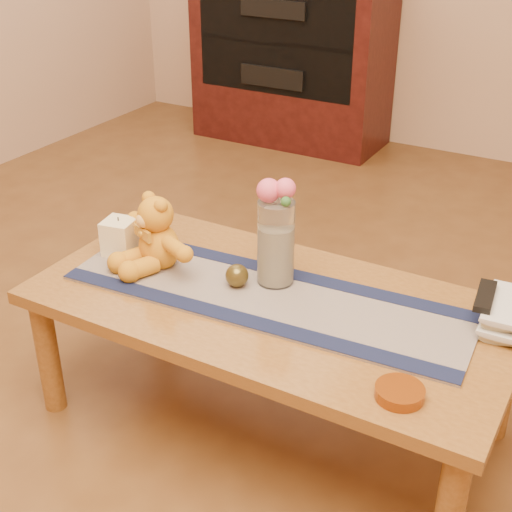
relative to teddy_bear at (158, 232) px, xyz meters
The scene contains 30 objects.
floor 0.69m from the teddy_bear, ahead, with size 5.50×5.50×0.00m, color brown.
coffee_table_top 0.42m from the teddy_bear, ahead, with size 1.40×0.70×0.04m, color brown.
table_leg_fl 0.53m from the teddy_bear, 129.02° to the right, with size 0.07×0.07×0.41m, color brown.
table_leg_bl 0.52m from the teddy_bear, 130.20° to the left, with size 0.07×0.07×0.41m, color brown.
table_leg_br 1.14m from the teddy_bear, 15.27° to the left, with size 0.07×0.07×0.41m, color brown.
persian_runner 0.40m from the teddy_bear, ahead, with size 1.20×0.35×0.01m, color #1D1B4B.
runner_border_near 0.43m from the teddy_bear, 20.71° to the right, with size 1.20×0.06×0.00m, color #121837.
runner_border_far 0.41m from the teddy_bear, 21.02° to the left, with size 1.20×0.06×0.00m, color #121837.
teddy_bear is the anchor object (origin of this frame).
pillar_candle 0.16m from the teddy_bear, behind, with size 0.10×0.10×0.11m, color #FFEDBB.
candle_wick 0.15m from the teddy_bear, behind, with size 0.00×0.00×0.01m, color black.
glass_vase 0.38m from the teddy_bear, 12.52° to the left, with size 0.11×0.11×0.26m, color silver.
potpourri_fill 0.38m from the teddy_bear, 12.52° to the left, with size 0.09×0.09×0.18m, color beige.
rose_left 0.40m from the teddy_bear, 11.64° to the left, with size 0.07×0.07×0.07m, color #EB5275.
rose_right 0.45m from the teddy_bear, 12.44° to the left, with size 0.06×0.06×0.06m, color #EB5275.
blue_flower_back 0.43m from the teddy_bear, 17.17° to the left, with size 0.04×0.04×0.04m, color #4D6AA8.
blue_flower_side 0.39m from the teddy_bear, 16.76° to the left, with size 0.04×0.04×0.04m, color #4D6AA8.
leaf_sprig 0.44m from the teddy_bear, ahead, with size 0.03×0.03×0.03m, color #33662D.
bronze_ball 0.29m from the teddy_bear, ahead, with size 0.07×0.07×0.07m, color #4F411A.
book_bottom 0.98m from the teddy_bear, 10.86° to the left, with size 0.17×0.22×0.02m, color beige.
book_lower 0.99m from the teddy_bear, 10.61° to the left, with size 0.16×0.22×0.02m, color beige.
book_upper 0.97m from the teddy_bear, 11.07° to the left, with size 0.17×0.22×0.02m, color beige.
book_top 0.98m from the teddy_bear, 10.73° to the left, with size 0.16×0.22×0.02m, color beige.
tv_remote 0.98m from the teddy_bear, 10.28° to the left, with size 0.04×0.16×0.02m, color black.
amber_dish 0.91m from the teddy_bear, 15.49° to the right, with size 0.12×0.12×0.03m, color #BF5914.
media_cabinet 2.60m from the teddy_bear, 107.92° to the left, with size 1.20×0.50×1.10m, color black.
cabinet_cavity 2.38m from the teddy_bear, 109.66° to the left, with size 1.02×0.03×0.61m, color black.
cabinet_shelf 2.46m from the teddy_bear, 108.99° to the left, with size 1.02×0.20×0.03m, color black.
stereo_upper 2.49m from the teddy_bear, 108.84° to the left, with size 0.42×0.28×0.10m, color black.
stereo_lower 2.48m from the teddy_bear, 108.84° to the left, with size 0.42×0.28×0.12m, color black.
Camera 1 is at (0.83, -1.54, 1.54)m, focal length 49.69 mm.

